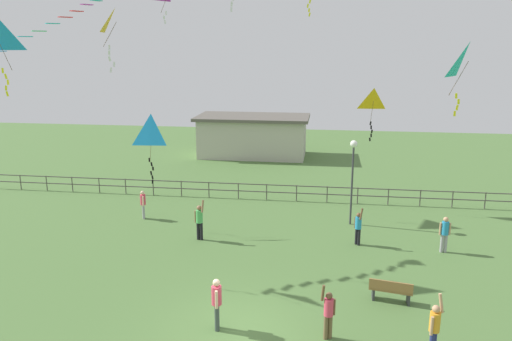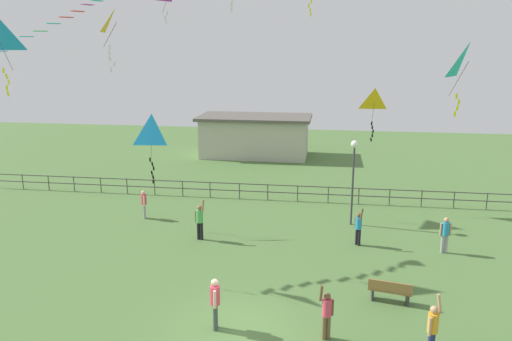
{
  "view_description": "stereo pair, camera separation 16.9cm",
  "coord_description": "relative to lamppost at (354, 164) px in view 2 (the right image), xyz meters",
  "views": [
    {
      "loc": [
        2.64,
        -14.05,
        8.79
      ],
      "look_at": [
        -0.22,
        6.33,
        3.67
      ],
      "focal_mm": 35.22,
      "sensor_mm": 36.0,
      "label": 1
    },
    {
      "loc": [
        2.81,
        -14.02,
        8.79
      ],
      "look_at": [
        -0.22,
        6.33,
        3.67
      ],
      "focal_mm": 35.22,
      "sensor_mm": 36.0,
      "label": 2
    }
  ],
  "objects": [
    {
      "name": "person_4",
      "position": [
        0.21,
        -2.73,
        -2.25
      ],
      "size": [
        0.37,
        0.44,
        1.79
      ],
      "color": "black",
      "rests_on": "ground_plane"
    },
    {
      "name": "person_2",
      "position": [
        -1.11,
        -10.52,
        -2.24
      ],
      "size": [
        0.48,
        0.29,
        1.82
      ],
      "color": "brown",
      "rests_on": "ground_plane"
    },
    {
      "name": "kite_4",
      "position": [
        -9.71,
        -1.51,
        1.63
      ],
      "size": [
        1.24,
        0.96,
        3.35
      ],
      "color": "#198CD1"
    },
    {
      "name": "pavilion_building",
      "position": [
        -7.26,
        15.54,
        -1.48
      ],
      "size": [
        9.05,
        4.89,
        3.29
      ],
      "color": "#B7B2A3",
      "rests_on": "ground_plane"
    },
    {
      "name": "park_bench",
      "position": [
        1.07,
        -7.93,
        -2.69
      ],
      "size": [
        1.55,
        0.69,
        0.85
      ],
      "color": "olive",
      "rests_on": "ground_plane"
    },
    {
      "name": "waterfront_railing",
      "position": [
        -4.44,
        3.54,
        -2.52
      ],
      "size": [
        36.06,
        0.06,
        0.95
      ],
      "color": "#4C4742",
      "rests_on": "ground_plane"
    },
    {
      "name": "person_3",
      "position": [
        -4.61,
        -10.49,
        -2.16
      ],
      "size": [
        0.32,
        0.52,
        1.73
      ],
      "color": "#3F4C47",
      "rests_on": "ground_plane"
    },
    {
      "name": "lamppost",
      "position": [
        0.0,
        0.0,
        0.0
      ],
      "size": [
        0.36,
        0.36,
        4.32
      ],
      "color": "#38383D",
      "rests_on": "ground_plane"
    },
    {
      "name": "kite_1",
      "position": [
        3.63,
        -5.08,
        5.04
      ],
      "size": [
        1.04,
        1.18,
        2.66
      ],
      "color": "#19B2B2"
    },
    {
      "name": "person_5",
      "position": [
        3.89,
        -3.06,
        -2.22
      ],
      "size": [
        0.49,
        0.3,
        1.62
      ],
      "color": "#99999E",
      "rests_on": "ground_plane"
    },
    {
      "name": "kite_0",
      "position": [
        -9.7,
        -4.96,
        6.46
      ],
      "size": [
        0.96,
        1.0,
        2.44
      ],
      "color": "yellow"
    },
    {
      "name": "person_0",
      "position": [
        1.89,
        -11.07,
        -2.18
      ],
      "size": [
        0.42,
        0.45,
        1.95
      ],
      "color": "navy",
      "rests_on": "ground_plane"
    },
    {
      "name": "person_1",
      "position": [
        -7.04,
        -3.12,
        -2.17
      ],
      "size": [
        0.51,
        0.37,
        1.96
      ],
      "color": "black",
      "rests_on": "ground_plane"
    },
    {
      "name": "ground_plane",
      "position": [
        -4.03,
        -10.46,
        -3.15
      ],
      "size": [
        80.0,
        80.0,
        0.0
      ],
      "primitive_type": "plane",
      "color": "#4C7038"
    },
    {
      "name": "person_6",
      "position": [
        -10.68,
        -0.66,
        -2.28
      ],
      "size": [
        0.28,
        0.43,
        1.51
      ],
      "color": "#99999E",
      "rests_on": "ground_plane"
    },
    {
      "name": "kite_5",
      "position": [
        1.04,
        2.43,
        2.75
      ],
      "size": [
        1.12,
        1.15,
        2.79
      ],
      "color": "yellow"
    }
  ]
}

